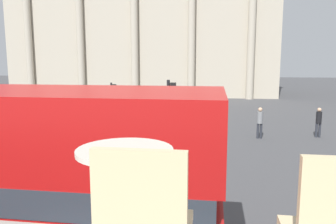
# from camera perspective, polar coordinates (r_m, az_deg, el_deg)

# --- Properties ---
(cafe_dining_table) EXTENTS (0.60, 0.60, 0.73)m
(cafe_dining_table) POSITION_cam_1_polar(r_m,az_deg,el_deg) (2.10, -7.43, -11.47)
(cafe_dining_table) COLOR #2D2D30
(cafe_dining_table) RESTS_ON cafe_floor_slab
(plaza_building_left) EXTENTS (36.07, 14.74, 20.90)m
(plaza_building_left) POSITION_cam_1_polar(r_m,az_deg,el_deg) (49.15, -3.83, 15.68)
(plaza_building_left) COLOR #B2A893
(plaza_building_left) RESTS_ON ground_plane
(traffic_light_near) EXTENTS (0.42, 0.24, 3.76)m
(traffic_light_near) POSITION_cam_1_polar(r_m,az_deg,el_deg) (12.31, 0.40, -0.45)
(traffic_light_near) COLOR black
(traffic_light_near) RESTS_ON ground_plane
(traffic_light_mid) EXTENTS (0.42, 0.24, 3.21)m
(traffic_light_mid) POSITION_cam_1_polar(r_m,az_deg,el_deg) (20.04, -9.56, 1.95)
(traffic_light_mid) COLOR black
(traffic_light_mid) RESTS_ON ground_plane
(car_white) EXTENTS (4.20, 1.93, 1.35)m
(car_white) POSITION_cam_1_polar(r_m,az_deg,el_deg) (23.09, -13.70, -0.85)
(car_white) COLOR black
(car_white) RESTS_ON ground_plane
(pedestrian_black) EXTENTS (0.32, 0.32, 1.77)m
(pedestrian_black) POSITION_cam_1_polar(r_m,az_deg,el_deg) (21.26, 24.76, -1.32)
(pedestrian_black) COLOR #282B33
(pedestrian_black) RESTS_ON ground_plane
(pedestrian_grey) EXTENTS (0.32, 0.32, 1.83)m
(pedestrian_grey) POSITION_cam_1_polar(r_m,az_deg,el_deg) (19.76, 15.70, -1.43)
(pedestrian_grey) COLOR #282B33
(pedestrian_grey) RESTS_ON ground_plane
(pedestrian_yellow) EXTENTS (0.32, 0.32, 1.63)m
(pedestrian_yellow) POSITION_cam_1_polar(r_m,az_deg,el_deg) (17.78, -19.19, -3.12)
(pedestrian_yellow) COLOR #282B33
(pedestrian_yellow) RESTS_ON ground_plane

